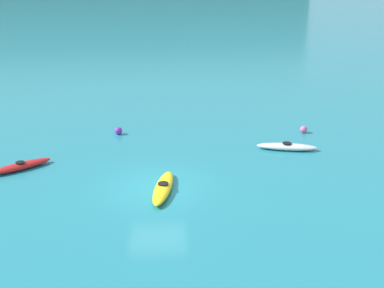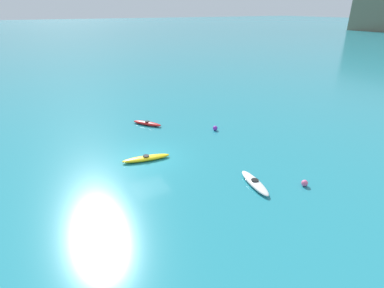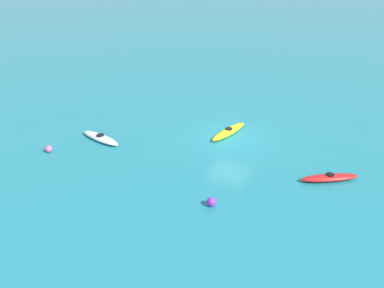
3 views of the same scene
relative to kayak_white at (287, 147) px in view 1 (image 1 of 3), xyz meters
name	(u,v)px [view 1 (image 1 of 3)]	position (x,y,z in m)	size (l,w,h in m)	color
ground_plane	(157,188)	(-6.45, -4.32, -0.16)	(600.00, 600.00, 0.00)	teal
kayak_white	(287,147)	(0.00, 0.00, 0.00)	(3.10, 1.19, 0.37)	white
kayak_red	(20,166)	(-12.75, -2.09, 0.00)	(2.68, 2.25, 0.37)	red
kayak_yellow	(163,188)	(-6.16, -4.62, 0.00)	(1.16, 3.40, 0.37)	yellow
buoy_purple	(119,131)	(-8.74, 2.67, 0.04)	(0.41, 0.41, 0.41)	purple
buoy_pink	(304,129)	(1.48, 2.58, 0.03)	(0.39, 0.39, 0.39)	pink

